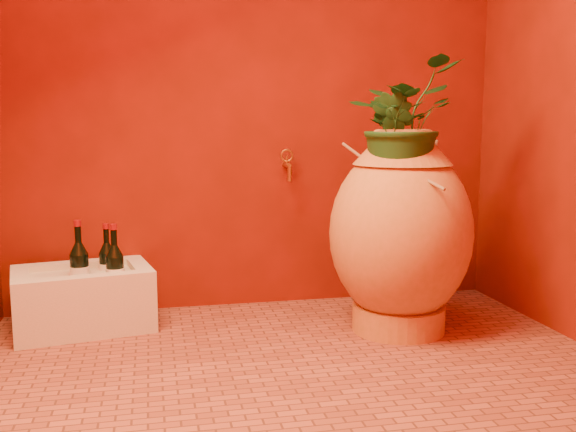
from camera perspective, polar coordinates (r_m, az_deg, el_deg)
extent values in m
plane|color=#974831|center=(2.48, 1.16, -13.92)|extent=(2.50, 2.50, 0.00)
cube|color=#5E1305|center=(3.29, -2.89, 13.74)|extent=(2.50, 0.02, 2.50)
cylinder|color=#CC7839|center=(3.00, 9.78, -8.86)|extent=(0.53, 0.53, 0.12)
ellipsoid|color=#CC7839|center=(2.91, 9.96, -1.54)|extent=(0.81, 0.81, 0.79)
cone|color=#CC7839|center=(2.87, 10.15, 5.72)|extent=(0.56, 0.56, 0.12)
torus|color=#CC7839|center=(2.87, 10.18, 7.11)|extent=(0.34, 0.34, 0.05)
cylinder|color=olive|center=(2.80, 8.96, 3.40)|extent=(0.33, 0.36, 0.30)
cylinder|color=olive|center=(2.75, 10.66, 4.00)|extent=(0.15, 0.42, 0.14)
cylinder|color=olive|center=(2.84, 12.60, 4.42)|extent=(0.20, 0.31, 0.21)
cube|color=beige|center=(3.11, -17.75, -7.25)|extent=(0.67, 0.51, 0.25)
cube|color=beige|center=(3.23, -17.58, -4.07)|extent=(0.60, 0.19, 0.03)
cube|color=beige|center=(2.91, -18.18, -5.43)|extent=(0.60, 0.19, 0.03)
cube|color=beige|center=(3.11, -22.66, -4.81)|extent=(0.12, 0.26, 0.03)
cube|color=beige|center=(3.06, -12.98, -4.60)|extent=(0.12, 0.26, 0.03)
cylinder|color=black|center=(3.00, -15.09, -5.26)|extent=(0.08, 0.08, 0.19)
cone|color=black|center=(2.98, -15.18, -3.01)|extent=(0.08, 0.08, 0.05)
cylinder|color=black|center=(2.97, -15.22, -1.83)|extent=(0.03, 0.03, 0.07)
cylinder|color=maroon|center=(2.96, -15.26, -0.93)|extent=(0.03, 0.03, 0.03)
cylinder|color=silver|center=(3.00, -15.09, -5.26)|extent=(0.08, 0.08, 0.08)
cylinder|color=black|center=(3.15, -15.74, -4.75)|extent=(0.07, 0.07, 0.18)
cone|color=black|center=(3.13, -15.82, -2.74)|extent=(0.07, 0.07, 0.05)
cylinder|color=black|center=(3.12, -15.86, -1.68)|extent=(0.03, 0.03, 0.07)
cylinder|color=maroon|center=(3.11, -15.89, -0.88)|extent=(0.03, 0.03, 0.02)
cylinder|color=silver|center=(3.15, -15.74, -4.75)|extent=(0.08, 0.08, 0.08)
cylinder|color=black|center=(3.06, -18.01, -5.06)|extent=(0.08, 0.08, 0.20)
cone|color=black|center=(3.03, -18.12, -2.75)|extent=(0.08, 0.08, 0.05)
cylinder|color=black|center=(3.02, -18.17, -1.53)|extent=(0.03, 0.03, 0.08)
cylinder|color=maroon|center=(3.01, -18.21, -0.61)|extent=(0.03, 0.03, 0.03)
cylinder|color=silver|center=(3.06, -18.01, -5.06)|extent=(0.09, 0.09, 0.09)
cylinder|color=#AD7727|center=(3.24, -0.11, 4.55)|extent=(0.02, 0.13, 0.02)
cylinder|color=#AD7727|center=(3.18, 0.14, 3.79)|extent=(0.02, 0.02, 0.08)
torus|color=#AD7727|center=(3.24, -0.11, 5.39)|extent=(0.07, 0.01, 0.07)
cylinder|color=#AD7727|center=(3.24, -0.11, 4.97)|extent=(0.01, 0.01, 0.05)
imported|color=#18431A|center=(2.84, 10.11, 8.28)|extent=(0.64, 0.62, 0.54)
imported|color=#18431A|center=(2.80, 9.08, 6.91)|extent=(0.25, 0.27, 0.38)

